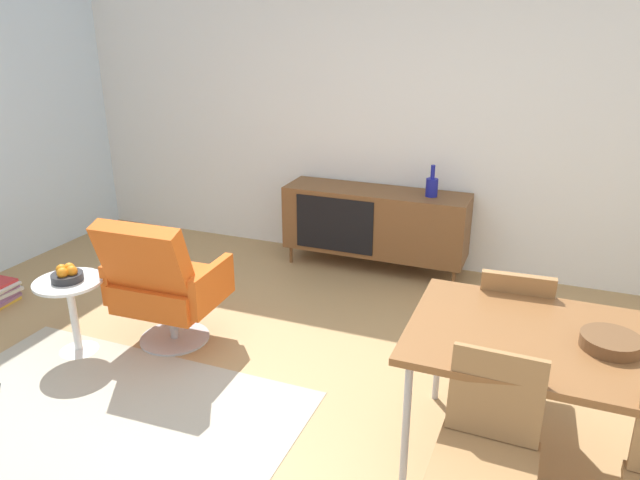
% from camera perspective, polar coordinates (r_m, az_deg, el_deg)
% --- Properties ---
extents(ground_plane, '(8.32, 8.32, 0.00)m').
position_cam_1_polar(ground_plane, '(3.48, -4.75, -16.91)').
color(ground_plane, tan).
extents(wall_back, '(6.80, 0.12, 2.80)m').
position_cam_1_polar(wall_back, '(5.26, 7.70, 12.63)').
color(wall_back, white).
rests_on(wall_back, ground_plane).
extents(sideboard, '(1.60, 0.45, 0.72)m').
position_cam_1_polar(sideboard, '(5.22, 5.29, 1.81)').
color(sideboard, brown).
rests_on(sideboard, ground_plane).
extents(vase_cobalt, '(0.10, 0.10, 0.26)m').
position_cam_1_polar(vase_cobalt, '(5.01, 10.72, 5.11)').
color(vase_cobalt, navy).
rests_on(vase_cobalt, sideboard).
extents(dining_table, '(1.60, 0.90, 0.74)m').
position_cam_1_polar(dining_table, '(2.98, 24.23, -9.80)').
color(dining_table, brown).
rests_on(dining_table, ground_plane).
extents(wooden_bowl_on_table, '(0.26, 0.26, 0.06)m').
position_cam_1_polar(wooden_bowl_on_table, '(2.96, 26.18, -8.83)').
color(wooden_bowl_on_table, brown).
rests_on(wooden_bowl_on_table, dining_table).
extents(dining_chair_back_left, '(0.42, 0.45, 0.86)m').
position_cam_1_polar(dining_chair_back_left, '(3.58, 17.97, -7.93)').
color(dining_chair_back_left, '#9E7042').
rests_on(dining_chair_back_left, ground_plane).
extents(dining_chair_front_left, '(0.41, 0.43, 0.86)m').
position_cam_1_polar(dining_chair_front_left, '(2.64, 15.75, -19.03)').
color(dining_chair_front_left, '#9E7042').
rests_on(dining_chair_front_left, ground_plane).
extents(lounge_chair_red, '(0.74, 0.68, 0.95)m').
position_cam_1_polar(lounge_chair_red, '(4.08, -14.85, -3.95)').
color(lounge_chair_red, '#D85919').
rests_on(lounge_chair_red, ground_plane).
extents(side_table_round, '(0.44, 0.44, 0.52)m').
position_cam_1_polar(side_table_round, '(4.26, -22.72, -6.04)').
color(side_table_round, white).
rests_on(side_table_round, ground_plane).
extents(fruit_bowl, '(0.20, 0.20, 0.11)m').
position_cam_1_polar(fruit_bowl, '(4.16, -23.18, -3.05)').
color(fruit_bowl, '#262628').
rests_on(fruit_bowl, side_table_round).
extents(area_rug, '(2.20, 1.70, 0.01)m').
position_cam_1_polar(area_rug, '(3.61, -22.05, -16.97)').
color(area_rug, '#B7AD99').
rests_on(area_rug, ground_plane).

